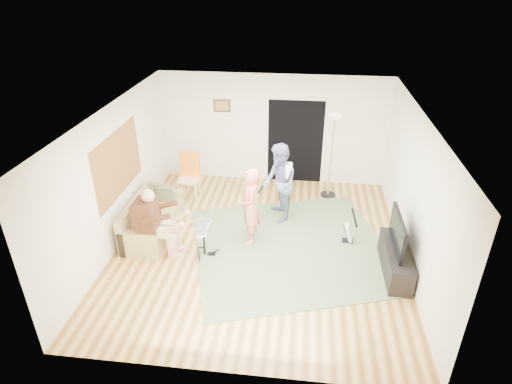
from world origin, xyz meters
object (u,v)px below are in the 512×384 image
guitarist (279,183)px  tv_cabinet (395,261)px  guitar_spare (349,232)px  television (398,232)px  torchiere_lamp (333,142)px  dining_chair (190,183)px  drum_kit (204,242)px  sofa (150,221)px  singer (250,207)px

guitarist → tv_cabinet: guitarist is taller
guitar_spare → television: 1.28m
guitar_spare → guitarist: bearing=153.6°
guitarist → torchiere_lamp: bearing=121.6°
dining_chair → television: (4.29, -2.29, 0.46)m
guitarist → television: bearing=37.9°
guitarist → guitar_spare: size_ratio=2.22×
guitar_spare → dining_chair: size_ratio=0.71×
drum_kit → sofa: bearing=153.2°
guitar_spare → tv_cabinet: 1.15m
guitar_spare → drum_kit: bearing=-164.3°
sofa → television: size_ratio=1.71×
dining_chair → tv_cabinet: (4.34, -2.29, -0.14)m
guitar_spare → television: size_ratio=0.70×
dining_chair → guitar_spare: bearing=-22.5°
singer → television: bearing=65.7°
television → dining_chair: bearing=151.9°
tv_cabinet → guitarist: bearing=144.2°
torchiere_lamp → tv_cabinet: size_ratio=1.43×
singer → drum_kit: bearing=-63.8°
guitar_spare → torchiere_lamp: 2.27m
sofa → tv_cabinet: size_ratio=1.35×
sofa → television: (4.73, -0.75, 0.60)m
sofa → guitarist: (2.58, 0.84, 0.60)m
drum_kit → guitarist: bearing=49.1°
dining_chair → television: 4.89m
television → sofa: bearing=171.0°
guitarist → dining_chair: (-2.14, 0.70, -0.47)m
guitar_spare → torchiere_lamp: size_ratio=0.39×
sofa → torchiere_lamp: torchiere_lamp is taller
drum_kit → dining_chair: (-0.84, 2.19, 0.11)m
guitarist → dining_chair: 2.30m
drum_kit → guitar_spare: (2.74, 0.77, -0.06)m
singer → dining_chair: singer is taller
sofa → drum_kit: sofa is taller
torchiere_lamp → dining_chair: size_ratio=1.83×
guitar_spare → television: bearing=-51.0°
singer → dining_chair: bearing=-144.0°
guitar_spare → torchiere_lamp: (-0.34, 1.93, 1.15)m
tv_cabinet → television: size_ratio=1.27×
guitarist → tv_cabinet: bearing=38.5°
drum_kit → dining_chair: size_ratio=0.59×
tv_cabinet → television: television is taller
sofa → guitar_spare: bearing=1.7°
guitarist → dining_chair: bearing=-123.7°
singer → television: (2.65, -0.69, 0.07)m
torchiere_lamp → television: bearing=-69.5°
singer → guitar_spare: (1.94, 0.19, -0.56)m
singer → dining_chair: 2.33m
sofa → torchiere_lamp: 4.36m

